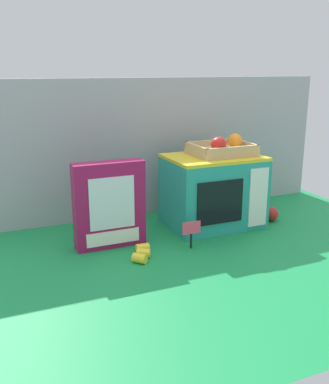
# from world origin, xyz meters

# --- Properties ---
(ground_plane) EXTENTS (1.70, 1.70, 0.00)m
(ground_plane) POSITION_xyz_m (0.00, 0.00, 0.00)
(ground_plane) COLOR #198C47
(ground_plane) RESTS_ON ground
(display_back_panel) EXTENTS (1.61, 0.03, 0.58)m
(display_back_panel) POSITION_xyz_m (0.00, 0.31, 0.29)
(display_back_panel) COLOR #A0A3A8
(display_back_panel) RESTS_ON ground
(toy_microwave) EXTENTS (0.37, 0.27, 0.29)m
(toy_microwave) POSITION_xyz_m (0.15, 0.05, 0.14)
(toy_microwave) COLOR teal
(toy_microwave) RESTS_ON ground
(food_groups_crate) EXTENTS (0.24, 0.19, 0.08)m
(food_groups_crate) POSITION_xyz_m (0.19, 0.05, 0.31)
(food_groups_crate) COLOR tan
(food_groups_crate) RESTS_ON toy_microwave
(cookie_set_box) EXTENTS (0.25, 0.07, 0.31)m
(cookie_set_box) POSITION_xyz_m (-0.30, -0.00, 0.15)
(cookie_set_box) COLOR #99144C
(cookie_set_box) RESTS_ON ground
(price_sign) EXTENTS (0.07, 0.01, 0.10)m
(price_sign) POSITION_xyz_m (-0.04, -0.14, 0.07)
(price_sign) COLOR black
(price_sign) RESTS_ON ground
(loose_toy_banana) EXTENTS (0.09, 0.12, 0.03)m
(loose_toy_banana) POSITION_xyz_m (-0.23, -0.14, 0.02)
(loose_toy_banana) COLOR yellow
(loose_toy_banana) RESTS_ON ground
(loose_toy_apple) EXTENTS (0.06, 0.06, 0.06)m
(loose_toy_apple) POSITION_xyz_m (0.40, -0.01, 0.03)
(loose_toy_apple) COLOR red
(loose_toy_apple) RESTS_ON ground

